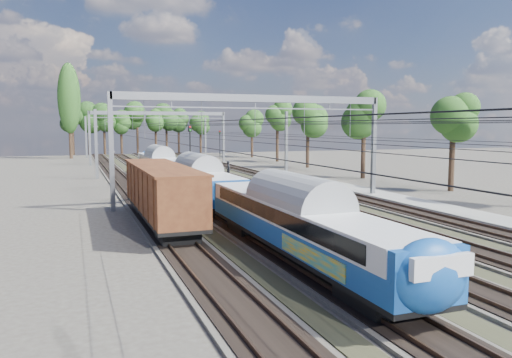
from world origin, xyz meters
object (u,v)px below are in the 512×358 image
object	(u,v)px
signal_near	(190,145)
freight_boxcar	(161,191)
signal_far	(220,141)
emu_train	(199,175)
worker	(229,169)

from	to	relation	value
signal_near	freight_boxcar	bearing A→B (deg)	-115.75
signal_near	signal_far	size ratio (longest dim) A/B	1.17
emu_train	signal_far	world-z (taller)	signal_far
emu_train	signal_far	bearing A→B (deg)	72.18
worker	emu_train	bearing A→B (deg)	171.48
freight_boxcar	signal_near	bearing A→B (deg)	73.62
emu_train	freight_boxcar	bearing A→B (deg)	-118.48
freight_boxcar	signal_far	xyz separation A→B (m)	(22.16, 63.24, 1.26)
freight_boxcar	worker	distance (m)	32.27
worker	signal_far	xyz separation A→B (m)	(8.65, 33.97, 2.55)
emu_train	signal_far	xyz separation A→B (m)	(17.66, 54.94, 1.17)
emu_train	signal_near	distance (m)	20.31
worker	signal_near	distance (m)	6.20
signal_near	emu_train	bearing A→B (deg)	-110.14
signal_near	worker	bearing A→B (deg)	2.53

